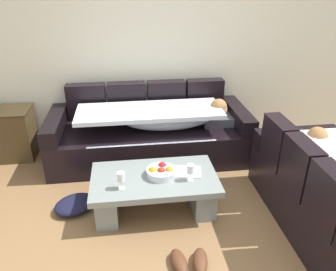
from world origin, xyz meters
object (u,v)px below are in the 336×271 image
at_px(coffee_table, 155,189).
at_px(pair_of_shoes, 190,261).
at_px(couch_along_wall, 153,133).
at_px(couch_near_window, 332,194).
at_px(crumpled_garment, 75,204).
at_px(fruit_bowl, 161,172).
at_px(wine_glass_near_left, 121,178).
at_px(side_cabinet, 4,134).
at_px(open_magazine, 186,172).
at_px(wine_glass_near_right, 190,170).

xyz_separation_m(coffee_table, pair_of_shoes, (0.21, -0.75, -0.19)).
xyz_separation_m(couch_along_wall, couch_near_window, (1.48, -1.48, 0.00)).
relative_size(coffee_table, crumpled_garment, 3.00).
bearing_deg(fruit_bowl, couch_along_wall, 89.36).
bearing_deg(couch_near_window, coffee_table, 74.80).
distance_m(coffee_table, wine_glass_near_left, 0.43).
relative_size(side_cabinet, crumpled_garment, 1.80).
bearing_deg(crumpled_garment, coffee_table, -6.44).
bearing_deg(coffee_table, couch_along_wall, 85.75).
xyz_separation_m(couch_near_window, pair_of_shoes, (-1.35, -0.33, -0.29)).
height_order(couch_along_wall, coffee_table, couch_along_wall).
xyz_separation_m(pair_of_shoes, crumpled_garment, (-1.00, 0.84, 0.01)).
xyz_separation_m(couch_near_window, coffee_table, (-1.56, 0.42, -0.10)).
height_order(coffee_table, open_magazine, open_magazine).
distance_m(wine_glass_near_right, open_magazine, 0.18).
bearing_deg(wine_glass_near_right, side_cabinet, 146.40).
xyz_separation_m(fruit_bowl, pair_of_shoes, (0.14, -0.76, -0.38)).
height_order(fruit_bowl, crumpled_garment, fruit_bowl).
bearing_deg(crumpled_garment, pair_of_shoes, -40.18).
bearing_deg(couch_near_window, open_magazine, 69.72).
bearing_deg(pair_of_shoes, wine_glass_near_right, 79.53).
height_order(side_cabinet, crumpled_garment, side_cabinet).
bearing_deg(couch_near_window, pair_of_shoes, 103.65).
bearing_deg(couch_along_wall, couch_near_window, -44.94).
distance_m(wine_glass_near_left, pair_of_shoes, 0.91).
xyz_separation_m(wine_glass_near_left, crumpled_garment, (-0.48, 0.25, -0.44)).
bearing_deg(pair_of_shoes, open_magazine, 82.08).
distance_m(wine_glass_near_right, side_cabinet, 2.51).
xyz_separation_m(side_cabinet, pair_of_shoes, (1.97, -2.03, -0.28)).
distance_m(couch_near_window, wine_glass_near_left, 1.90).
relative_size(fruit_bowl, pair_of_shoes, 0.84).
xyz_separation_m(couch_near_window, wine_glass_near_left, (-1.87, 0.27, 0.16)).
height_order(fruit_bowl, pair_of_shoes, fruit_bowl).
height_order(wine_glass_near_left, crumpled_garment, wine_glass_near_left).
height_order(couch_along_wall, side_cabinet, couch_along_wall).
bearing_deg(couch_near_window, fruit_bowl, 73.82).
xyz_separation_m(coffee_table, fruit_bowl, (0.07, 0.01, 0.18)).
distance_m(open_magazine, pair_of_shoes, 0.87).
xyz_separation_m(fruit_bowl, crumpled_garment, (-0.86, 0.08, -0.36)).
bearing_deg(pair_of_shoes, side_cabinet, 134.03).
bearing_deg(wine_glass_near_right, open_magazine, 94.12).
distance_m(fruit_bowl, pair_of_shoes, 0.86).
height_order(fruit_bowl, wine_glass_near_right, wine_glass_near_right).
xyz_separation_m(wine_glass_near_left, wine_glass_near_right, (0.63, 0.05, 0.00)).
bearing_deg(open_magazine, pair_of_shoes, -87.36).
height_order(couch_along_wall, couch_near_window, same).
bearing_deg(open_magazine, wine_glass_near_left, -152.28).
height_order(coffee_table, wine_glass_near_right, wine_glass_near_right).
distance_m(couch_along_wall, couch_near_window, 2.10).
xyz_separation_m(couch_near_window, side_cabinet, (-3.32, 1.71, -0.01)).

